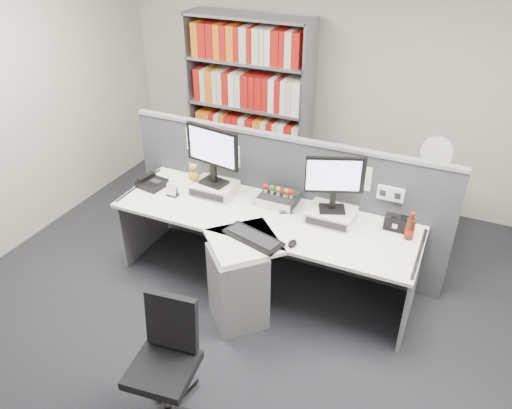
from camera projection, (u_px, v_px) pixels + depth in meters
The scene contains 21 objects.
ground at pixel (222, 342), 3.94m from camera, with size 5.50×5.50×0.00m, color #26272D.
room_shell at pixel (212, 132), 3.01m from camera, with size 5.04×5.54×2.72m.
partition at pixel (283, 199), 4.57m from camera, with size 3.00×0.08×1.27m.
desk at pixel (253, 255), 4.16m from camera, with size 2.60×1.20×0.72m.
monitor_riser_left at pixel (214, 188), 4.50m from camera, with size 0.38×0.31×0.10m.
monitor_riser_right at pixel (331, 215), 4.11m from camera, with size 0.38×0.31×0.10m.
monitor_left at pixel (212, 151), 4.31m from camera, with size 0.53×0.20×0.54m.
monitor_right at pixel (335, 179), 3.94m from camera, with size 0.45×0.22×0.48m.
desktop_pc at pixel (279, 198), 4.36m from camera, with size 0.32×0.28×0.08m.
figurines at pixel (280, 190), 4.29m from camera, with size 0.29×0.05×0.09m.
keyboard at pixel (253, 238), 3.89m from camera, with size 0.53×0.32×0.03m.
mouse at pixel (292, 243), 3.82m from camera, with size 0.06×0.10×0.04m, color black.
desk_phone at pixel (151, 183), 4.61m from camera, with size 0.26×0.24×0.10m.
desk_calendar at pixel (173, 191), 4.46m from camera, with size 0.10×0.08×0.12m.
plush_toy at pixel (194, 173), 4.48m from camera, with size 0.10×0.10×0.17m.
speaker at pixel (396, 223), 3.99m from camera, with size 0.18×0.10×0.12m, color black.
cola_bottle at pixel (410, 229), 3.87m from camera, with size 0.07×0.07×0.24m.
shelving_unit at pixel (249, 109), 5.65m from camera, with size 1.41×0.40×2.00m.
filing_cabinet at pixel (424, 216), 4.88m from camera, with size 0.45×0.61×0.70m.
desk_fan at pixel (436, 155), 4.54m from camera, with size 0.29×0.17×0.49m.
office_chair at pixel (167, 357), 3.23m from camera, with size 0.56×0.56×0.85m.
Camera 1 is at (1.40, -2.44, 2.98)m, focal length 34.91 mm.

